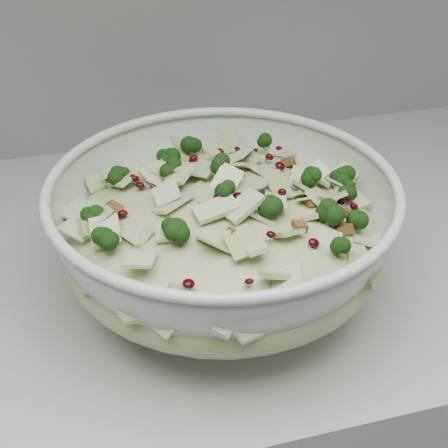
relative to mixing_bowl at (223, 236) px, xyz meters
name	(u,v)px	position (x,y,z in m)	size (l,w,h in m)	color
counter	(397,418)	(0.34, 0.10, -0.52)	(3.60, 0.60, 0.90)	#A1A19D
mixing_bowl	(223,236)	(0.00, 0.00, 0.00)	(0.44, 0.44, 0.14)	silver
salad	(223,218)	(0.00, 0.00, 0.02)	(0.46, 0.46, 0.14)	#B3B87E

